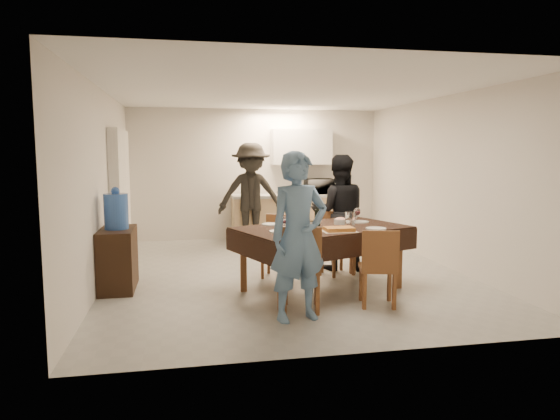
% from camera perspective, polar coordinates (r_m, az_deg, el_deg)
% --- Properties ---
extents(floor, '(5.00, 6.00, 0.02)m').
position_cam_1_polar(floor, '(7.35, 0.62, -7.16)').
color(floor, '#9D9D99').
rests_on(floor, ground).
extents(ceiling, '(5.00, 6.00, 0.02)m').
position_cam_1_polar(ceiling, '(7.18, 0.64, 13.42)').
color(ceiling, white).
rests_on(ceiling, wall_back).
extents(wall_back, '(5.00, 0.02, 2.60)m').
position_cam_1_polar(wall_back, '(10.10, -2.78, 4.09)').
color(wall_back, silver).
rests_on(wall_back, floor).
extents(wall_front, '(5.00, 0.02, 2.60)m').
position_cam_1_polar(wall_front, '(4.26, 8.73, 0.41)').
color(wall_front, silver).
rests_on(wall_front, floor).
extents(wall_left, '(0.02, 6.00, 2.60)m').
position_cam_1_polar(wall_left, '(7.08, -19.62, 2.59)').
color(wall_left, silver).
rests_on(wall_left, floor).
extents(wall_right, '(0.02, 6.00, 2.60)m').
position_cam_1_polar(wall_right, '(8.03, 18.42, 3.08)').
color(wall_right, silver).
rests_on(wall_right, floor).
extents(stub_partition, '(0.15, 1.40, 2.10)m').
position_cam_1_polar(stub_partition, '(8.28, -17.76, 1.47)').
color(stub_partition, silver).
rests_on(stub_partition, floor).
extents(kitchen_base_cabinet, '(2.20, 0.60, 0.86)m').
position_cam_1_polar(kitchen_base_cabinet, '(9.97, 0.92, -0.96)').
color(kitchen_base_cabinet, tan).
rests_on(kitchen_base_cabinet, floor).
extents(kitchen_worktop, '(2.24, 0.64, 0.05)m').
position_cam_1_polar(kitchen_worktop, '(9.92, 0.93, 1.65)').
color(kitchen_worktop, beige).
rests_on(kitchen_worktop, kitchen_base_cabinet).
extents(upper_cabinet, '(1.20, 0.34, 0.70)m').
position_cam_1_polar(upper_cabinet, '(10.08, 2.46, 7.22)').
color(upper_cabinet, silver).
rests_on(upper_cabinet, wall_back).
extents(dining_table, '(2.37, 1.87, 0.81)m').
position_cam_1_polar(dining_table, '(6.33, 4.84, -2.27)').
color(dining_table, black).
rests_on(dining_table, floor).
extents(chair_near_left, '(0.53, 0.54, 0.52)m').
position_cam_1_polar(chair_near_left, '(5.45, 2.65, -5.68)').
color(chair_near_left, brown).
rests_on(chair_near_left, floor).
extents(chair_near_right, '(0.49, 0.50, 0.49)m').
position_cam_1_polar(chair_near_right, '(5.74, 11.44, -5.61)').
color(chair_near_right, brown).
rests_on(chair_near_right, floor).
extents(chair_far_left, '(0.53, 0.54, 0.47)m').
position_cam_1_polar(chair_far_left, '(6.91, -0.29, -3.53)').
color(chair_far_left, brown).
rests_on(chair_far_left, floor).
extents(chair_far_right, '(0.50, 0.50, 0.48)m').
position_cam_1_polar(chair_far_right, '(7.12, 6.86, -3.14)').
color(chair_far_right, brown).
rests_on(chair_far_right, floor).
extents(console, '(0.42, 0.85, 0.78)m').
position_cam_1_polar(console, '(6.73, -18.03, -5.36)').
color(console, black).
rests_on(console, floor).
extents(water_jug, '(0.30, 0.30, 0.45)m').
position_cam_1_polar(water_jug, '(6.64, -18.22, -0.15)').
color(water_jug, '#3B6FD4').
rests_on(water_jug, console).
extents(wine_bottle, '(0.08, 0.08, 0.30)m').
position_cam_1_polar(wine_bottle, '(6.34, 4.30, -0.53)').
color(wine_bottle, black).
rests_on(wine_bottle, dining_table).
extents(water_pitcher, '(0.12, 0.12, 0.19)m').
position_cam_1_polar(water_pitcher, '(6.37, 8.01, -1.05)').
color(water_pitcher, white).
rests_on(water_pitcher, dining_table).
extents(savoury_tart, '(0.40, 0.30, 0.05)m').
position_cam_1_polar(savoury_tart, '(5.99, 6.75, -2.20)').
color(savoury_tart, '#C7823A').
rests_on(savoury_tart, dining_table).
extents(salad_bowl, '(0.17, 0.17, 0.07)m').
position_cam_1_polar(salad_bowl, '(6.58, 6.94, -1.33)').
color(salad_bowl, silver).
rests_on(salad_bowl, dining_table).
extents(mushroom_dish, '(0.19, 0.19, 0.03)m').
position_cam_1_polar(mushroom_dish, '(6.58, 3.76, -1.44)').
color(mushroom_dish, silver).
rests_on(mushroom_dish, dining_table).
extents(wine_glass_a, '(0.08, 0.08, 0.18)m').
position_cam_1_polar(wine_glass_a, '(5.94, 0.39, -1.57)').
color(wine_glass_a, white).
rests_on(wine_glass_a, dining_table).
extents(wine_glass_b, '(0.09, 0.09, 0.21)m').
position_cam_1_polar(wine_glass_b, '(6.71, 8.79, -0.60)').
color(wine_glass_b, white).
rests_on(wine_glass_b, dining_table).
extents(wine_glass_c, '(0.09, 0.09, 0.20)m').
position_cam_1_polar(wine_glass_c, '(6.55, 2.45, -0.74)').
color(wine_glass_c, white).
rests_on(wine_glass_c, dining_table).
extents(plate_near_left, '(0.26, 0.26, 0.01)m').
position_cam_1_polar(plate_near_left, '(5.90, 0.01, -2.47)').
color(plate_near_left, silver).
rests_on(plate_near_left, dining_table).
extents(plate_near_right, '(0.25, 0.25, 0.01)m').
position_cam_1_polar(plate_near_right, '(6.24, 10.91, -2.09)').
color(plate_near_right, silver).
rests_on(plate_near_right, dining_table).
extents(plate_far_left, '(0.25, 0.25, 0.01)m').
position_cam_1_polar(plate_far_left, '(6.48, -0.99, -1.64)').
color(plate_far_left, silver).
rests_on(plate_far_left, dining_table).
extents(plate_far_right, '(0.26, 0.26, 0.01)m').
position_cam_1_polar(plate_far_right, '(6.79, 9.04, -1.34)').
color(plate_far_right, silver).
rests_on(plate_far_right, dining_table).
extents(microwave, '(0.55, 0.37, 0.30)m').
position_cam_1_polar(microwave, '(10.05, 4.52, 2.71)').
color(microwave, silver).
rests_on(microwave, kitchen_worktop).
extents(person_near, '(0.72, 0.56, 1.77)m').
position_cam_1_polar(person_near, '(5.17, 2.13, -3.06)').
color(person_near, '#597EA7').
rests_on(person_near, floor).
extents(person_far, '(0.96, 0.82, 1.71)m').
position_cam_1_polar(person_far, '(7.47, 6.72, -0.28)').
color(person_far, black).
rests_on(person_far, floor).
extents(person_kitchen, '(1.24, 0.71, 1.92)m').
position_cam_1_polar(person_kitchen, '(9.33, -3.32, 1.78)').
color(person_kitchen, black).
rests_on(person_kitchen, floor).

